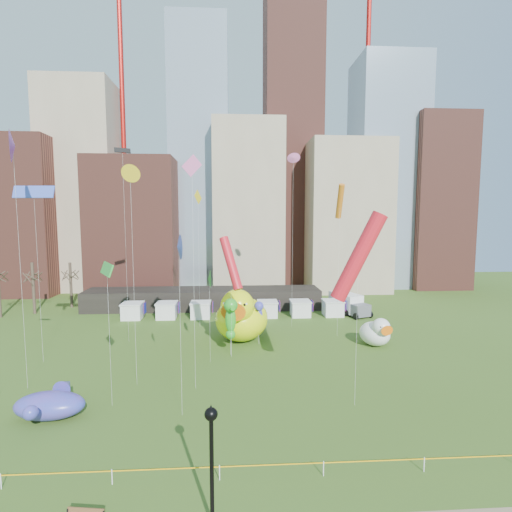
{
  "coord_description": "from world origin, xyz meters",
  "views": [
    {
      "loc": [
        0.83,
        -20.62,
        14.93
      ],
      "look_at": [
        2.59,
        8.39,
        12.0
      ],
      "focal_mm": 27.0,
      "sensor_mm": 36.0,
      "label": 1
    }
  ],
  "objects": [
    {
      "name": "ground",
      "position": [
        0.0,
        0.0,
        0.0
      ],
      "size": [
        160.0,
        160.0,
        0.0
      ],
      "primitive_type": "plane",
      "color": "#3D5A1C",
      "rests_on": "ground"
    },
    {
      "name": "kite_4",
      "position": [
        -3.72,
        31.05,
        16.92
      ],
      "size": [
        0.84,
        1.75,
        18.55
      ],
      "color": "silver",
      "rests_on": "ground"
    },
    {
      "name": "kite_13",
      "position": [
        -3.07,
        7.42,
        12.77
      ],
      "size": [
        0.66,
        1.84,
        13.72
      ],
      "color": "silver",
      "rests_on": "ground"
    },
    {
      "name": "kite_5",
      "position": [
        -18.83,
        19.13,
        17.37
      ],
      "size": [
        4.13,
        0.9,
        18.06
      ],
      "color": "silver",
      "rests_on": "ground"
    },
    {
      "name": "kite_8",
      "position": [
        0.63,
        19.46,
        10.13
      ],
      "size": [
        2.81,
        3.2,
        12.96
      ],
      "color": "silver",
      "rests_on": "ground"
    },
    {
      "name": "small_duck",
      "position": [
        17.42,
        22.03,
        1.61
      ],
      "size": [
        4.09,
        4.9,
        3.51
      ],
      "rotation": [
        0.0,
        0.0,
        0.22
      ],
      "color": "white",
      "rests_on": "ground"
    },
    {
      "name": "kite_9",
      "position": [
        -2.5,
        12.07,
        18.37
      ],
      "size": [
        1.61,
        1.03,
        20.14
      ],
      "color": "silver",
      "rests_on": "ground"
    },
    {
      "name": "kite_12",
      "position": [
        -7.83,
        13.12,
        18.53
      ],
      "size": [
        0.9,
        1.42,
        19.39
      ],
      "color": "silver",
      "rests_on": "ground"
    },
    {
      "name": "caution_tape",
      "position": [
        0.0,
        0.0,
        0.68
      ],
      "size": [
        50.0,
        0.06,
        0.9
      ],
      "color": "white",
      "rests_on": "ground"
    },
    {
      "name": "skyline",
      "position": [
        2.25,
        61.06,
        21.44
      ],
      "size": [
        101.0,
        23.0,
        68.0
      ],
      "color": "brown",
      "rests_on": "ground"
    },
    {
      "name": "crane_left",
      "position": [
        -21.11,
        64.0,
        46.9
      ],
      "size": [
        23.0,
        1.0,
        76.0
      ],
      "color": "red",
      "rests_on": "ground"
    },
    {
      "name": "kite_1",
      "position": [
        8.88,
        30.68,
        22.5
      ],
      "size": [
        1.13,
        0.9,
        23.38
      ],
      "color": "silver",
      "rests_on": "ground"
    },
    {
      "name": "bare_trees",
      "position": [
        -30.17,
        40.54,
        4.01
      ],
      "size": [
        8.44,
        6.44,
        8.5
      ],
      "color": "#382B21",
      "rests_on": "ground"
    },
    {
      "name": "kite_7",
      "position": [
        -17.17,
        12.86,
        20.74
      ],
      "size": [
        1.48,
        2.54,
        22.1
      ],
      "color": "silver",
      "rests_on": "ground"
    },
    {
      "name": "pavilion",
      "position": [
        -4.0,
        42.0,
        1.6
      ],
      "size": [
        38.0,
        6.0,
        3.2
      ],
      "primitive_type": "cube",
      "color": "black",
      "rests_on": "ground"
    },
    {
      "name": "kite_6",
      "position": [
        13.89,
        25.85,
        16.85
      ],
      "size": [
        0.87,
        2.51,
        18.97
      ],
      "color": "silver",
      "rests_on": "ground"
    },
    {
      "name": "whale_inflatable",
      "position": [
        -12.85,
        7.78,
        1.04
      ],
      "size": [
        5.18,
        6.64,
        2.28
      ],
      "rotation": [
        0.0,
        0.0,
        -0.01
      ],
      "color": "#5D3CA5",
      "rests_on": "ground"
    },
    {
      "name": "crane_right",
      "position": [
        30.89,
        64.0,
        46.9
      ],
      "size": [
        23.0,
        1.0,
        76.0
      ],
      "color": "red",
      "rests_on": "ground"
    },
    {
      "name": "kite_10",
      "position": [
        -11.69,
        25.09,
        22.02
      ],
      "size": [
        1.75,
        1.01,
        22.82
      ],
      "color": "silver",
      "rests_on": "ground"
    },
    {
      "name": "big_duck",
      "position": [
        1.75,
        24.7,
        3.07
      ],
      "size": [
        7.86,
        9.36,
        6.69
      ],
      "rotation": [
        0.0,
        0.0,
        -0.23
      ],
      "color": "#EDFD0C",
      "rests_on": "ground"
    },
    {
      "name": "seahorse_purple",
      "position": [
        3.85,
        23.39,
        3.78
      ],
      "size": [
        1.2,
        1.47,
        5.16
      ],
      "rotation": [
        0.0,
        0.0,
        -0.08
      ],
      "color": "silver",
      "rests_on": "ground"
    },
    {
      "name": "kite_3",
      "position": [
        -1.57,
        18.2,
        8.69
      ],
      "size": [
        0.41,
        1.91,
        9.65
      ],
      "color": "silver",
      "rests_on": "ground"
    },
    {
      "name": "kite_0",
      "position": [
        10.46,
        8.15,
        11.9
      ],
      "size": [
        4.3,
        1.93,
        15.44
      ],
      "color": "silver",
      "rests_on": "ground"
    },
    {
      "name": "box_truck",
      "position": [
        18.72,
        37.21,
        1.58
      ],
      "size": [
        5.01,
        7.67,
        3.07
      ],
      "rotation": [
        0.0,
        0.0,
        0.37
      ],
      "color": "white",
      "rests_on": "ground"
    },
    {
      "name": "kite_11",
      "position": [
        -8.84,
        9.28,
        10.93
      ],
      "size": [
        1.86,
        2.9,
        11.44
      ],
      "color": "silver",
      "rests_on": "ground"
    },
    {
      "name": "seahorse_green",
      "position": [
        0.55,
        19.94,
        4.43
      ],
      "size": [
        1.76,
        2.06,
        6.28
      ],
      "rotation": [
        0.0,
        0.0,
        0.2
      ],
      "color": "silver",
      "rests_on": "ground"
    },
    {
      "name": "vendor_tents",
      "position": [
        1.02,
        36.0,
        1.11
      ],
      "size": [
        33.24,
        2.8,
        2.4
      ],
      "color": "white",
      "rests_on": "ground"
    },
    {
      "name": "lamppost",
      "position": [
        -0.24,
        -3.2,
        3.74
      ],
      "size": [
        0.64,
        0.64,
        6.13
      ],
      "color": "black",
      "rests_on": "footpath"
    }
  ]
}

